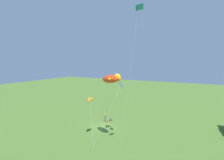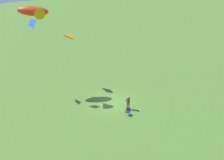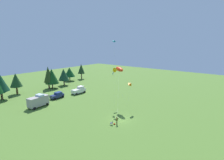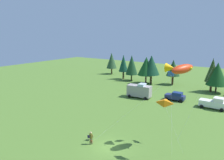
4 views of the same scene
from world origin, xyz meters
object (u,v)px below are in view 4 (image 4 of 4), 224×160
(folding_chair, at_px, (89,137))
(kite_delta_orange, at_px, (164,103))
(kite_diamond_blue, at_px, (171,76))
(car_navy_hatch, at_px, (176,96))
(backpack_on_grass, at_px, (91,141))
(kite_large_fish, at_px, (179,69))
(person_kite_flyer, at_px, (91,137))
(truck_white_pickup, at_px, (214,103))
(van_motorhome_grey, at_px, (139,91))

(folding_chair, bearing_deg, kite_delta_orange, -110.07)
(kite_diamond_blue, bearing_deg, car_navy_hatch, 104.99)
(backpack_on_grass, distance_m, kite_delta_orange, 11.61)
(kite_diamond_blue, bearing_deg, kite_large_fish, -29.69)
(person_kite_flyer, distance_m, kite_delta_orange, 10.92)
(car_navy_hatch, height_order, truck_white_pickup, truck_white_pickup)
(backpack_on_grass, distance_m, van_motorhome_grey, 23.10)
(folding_chair, relative_size, van_motorhome_grey, 0.15)
(van_motorhome_grey, bearing_deg, kite_large_fish, -55.80)
(kite_large_fish, relative_size, kite_delta_orange, 1.52)
(kite_large_fish, xyz_separation_m, kite_delta_orange, (-0.23, -4.08, -3.35))
(truck_white_pickup, bearing_deg, folding_chair, -115.49)
(van_motorhome_grey, xyz_separation_m, kite_large_fish, (13.84, -16.70, 8.54))
(person_kite_flyer, height_order, kite_large_fish, kite_large_fish)
(backpack_on_grass, relative_size, kite_delta_orange, 0.04)
(backpack_on_grass, xyz_separation_m, kite_diamond_blue, (8.27, 6.64, 8.84))
(kite_delta_orange, bearing_deg, kite_diamond_blue, 101.90)
(folding_chair, xyz_separation_m, van_motorhome_grey, (-3.78, 22.36, 1.16))
(backpack_on_grass, bearing_deg, van_motorhome_grey, 100.84)
(folding_chair, bearing_deg, car_navy_hatch, -38.09)
(car_navy_hatch, distance_m, truck_white_pickup, 8.01)
(person_kite_flyer, xyz_separation_m, kite_large_fish, (9.19, 6.35, 9.16))
(person_kite_flyer, bearing_deg, kite_delta_orange, -91.84)
(folding_chair, bearing_deg, kite_diamond_blue, -83.41)
(van_motorhome_grey, distance_m, kite_diamond_blue, 21.65)
(person_kite_flyer, xyz_separation_m, van_motorhome_grey, (-4.65, 23.05, 0.62))
(kite_large_fish, bearing_deg, folding_chair, -150.65)
(person_kite_flyer, xyz_separation_m, folding_chair, (-0.87, 0.69, -0.53))
(backpack_on_grass, distance_m, truck_white_pickup, 26.54)
(truck_white_pickup, bearing_deg, person_kite_flyer, -113.17)
(kite_diamond_blue, bearing_deg, truck_white_pickup, 80.23)
(car_navy_hatch, distance_m, kite_diamond_blue, 20.72)
(kite_delta_orange, bearing_deg, backpack_on_grass, -168.70)
(kite_delta_orange, bearing_deg, van_motorhome_grey, 123.23)
(van_motorhome_grey, height_order, car_navy_hatch, van_motorhome_grey)
(person_kite_flyer, distance_m, kite_diamond_blue, 13.27)
(folding_chair, height_order, kite_diamond_blue, kite_diamond_blue)
(person_kite_flyer, relative_size, car_navy_hatch, 0.41)
(folding_chair, xyz_separation_m, truck_white_pickup, (11.82, 23.73, 0.61))
(person_kite_flyer, xyz_separation_m, car_navy_hatch, (3.02, 25.51, -0.07))
(car_navy_hatch, relative_size, kite_delta_orange, 0.58)
(backpack_on_grass, distance_m, car_navy_hatch, 25.33)
(backpack_on_grass, bearing_deg, truck_white_pickup, 64.87)
(folding_chair, xyz_separation_m, car_navy_hatch, (3.89, 24.82, 0.46))
(car_navy_hatch, relative_size, kite_diamond_blue, 0.44)
(car_navy_hatch, bearing_deg, person_kite_flyer, -97.73)
(car_navy_hatch, relative_size, truck_white_pickup, 0.84)
(van_motorhome_grey, distance_m, kite_delta_orange, 25.39)
(backpack_on_grass, xyz_separation_m, truck_white_pickup, (11.26, 24.01, 0.99))
(van_motorhome_grey, xyz_separation_m, truck_white_pickup, (15.60, 1.37, -0.54))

